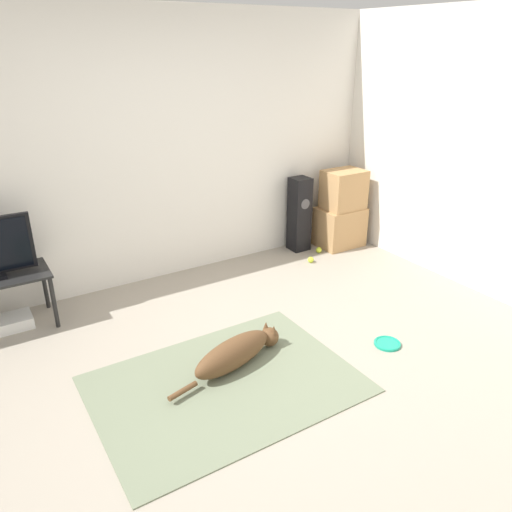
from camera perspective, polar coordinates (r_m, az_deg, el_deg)
name	(u,v)px	position (r m, az deg, el deg)	size (l,w,h in m)	color
ground_plane	(260,386)	(3.62, 0.50, -14.68)	(12.00, 12.00, 0.00)	#9E9384
wall_back	(140,153)	(4.85, -13.13, 11.39)	(8.00, 0.06, 2.55)	silver
area_rug	(226,384)	(3.63, -3.49, -14.41)	(1.80, 1.30, 0.01)	slate
dog	(236,352)	(3.74, -2.25, -10.93)	(1.03, 0.37, 0.23)	brown
frisbee	(387,344)	(4.17, 14.78, -9.65)	(0.21, 0.21, 0.03)	#199E7A
cardboard_box_lower	(340,227)	(5.95, 9.54, 3.32)	(0.52, 0.39, 0.46)	tan
cardboard_box_upper	(344,190)	(5.81, 9.99, 7.48)	(0.45, 0.34, 0.44)	tan
floor_speaker	(299,214)	(5.71, 4.98, 4.77)	(0.21, 0.21, 0.85)	black
tennis_ball_by_boxes	(311,260)	(5.49, 6.28, -0.43)	(0.07, 0.07, 0.07)	#C6E033
tennis_ball_near_speaker	(319,250)	(5.76, 7.19, 0.69)	(0.07, 0.07, 0.07)	#C6E033
game_console	(11,323)	(4.72, -26.20, -6.84)	(0.34, 0.25, 0.10)	white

